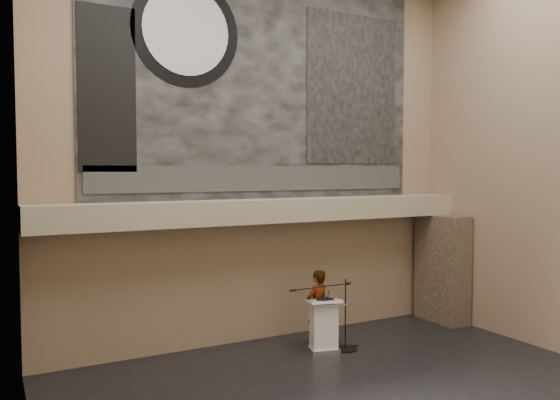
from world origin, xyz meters
TOP-DOWN VIEW (x-y plane):
  - wall_back at (0.00, 4.00)m, footprint 10.00×0.02m
  - wall_left at (-5.00, 0.00)m, footprint 0.02×8.00m
  - soffit at (0.00, 3.60)m, footprint 10.00×0.80m
  - sprinkler_left at (-1.60, 3.55)m, footprint 0.04×0.04m
  - sprinkler_right at (1.90, 3.55)m, footprint 0.04×0.04m
  - banner at (0.00, 3.97)m, footprint 8.00×0.05m
  - banner_text_strip at (0.00, 3.93)m, footprint 7.76×0.02m
  - banner_clock_rim at (-1.80, 3.93)m, footprint 2.30×0.02m
  - banner_clock_face at (-1.80, 3.91)m, footprint 1.84×0.02m
  - banner_building_print at (2.40, 3.93)m, footprint 2.60×0.02m
  - banner_brick_print at (-3.40, 3.93)m, footprint 1.10×0.02m
  - stone_pier at (4.65, 3.15)m, footprint 0.60×1.40m
  - lectern at (0.71, 2.57)m, footprint 0.78×0.64m
  - binder at (0.71, 2.52)m, footprint 0.36×0.32m
  - papers at (0.63, 2.51)m, footprint 0.29×0.35m
  - speaker_person at (0.84, 3.03)m, footprint 0.68×0.53m
  - mic_stand at (1.14, 2.47)m, footprint 1.63×0.52m

SIDE VIEW (x-z plane):
  - mic_stand at x=1.14m, z-range -0.53..1.00m
  - lectern at x=0.71m, z-range -0.01..1.12m
  - speaker_person at x=0.84m, z-range 0.00..1.65m
  - papers at x=0.63m, z-range 1.10..1.10m
  - binder at x=0.71m, z-range 1.10..1.14m
  - stone_pier at x=4.65m, z-range 0.00..2.70m
  - sprinkler_left at x=-1.60m, z-range 2.64..2.70m
  - sprinkler_right at x=1.90m, z-range 2.64..2.70m
  - soffit at x=0.00m, z-range 2.70..3.20m
  - banner_text_strip at x=0.00m, z-range 3.38..3.93m
  - wall_back at x=0.00m, z-range 0.00..8.50m
  - wall_left at x=-5.00m, z-range 0.00..8.50m
  - banner_brick_print at x=-3.40m, z-range 3.80..7.00m
  - banner at x=0.00m, z-range 3.20..8.20m
  - banner_building_print at x=2.40m, z-range 4.00..7.60m
  - banner_clock_rim at x=-1.80m, z-range 5.55..7.85m
  - banner_clock_face at x=-1.80m, z-range 5.78..7.62m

